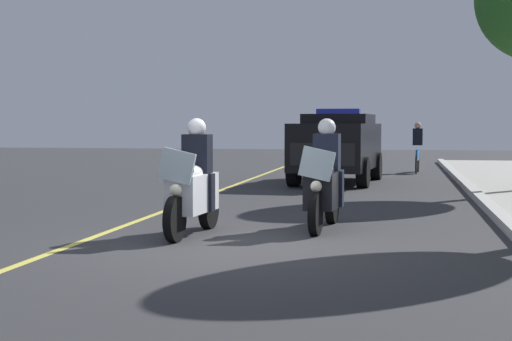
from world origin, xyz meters
TOP-DOWN VIEW (x-y plane):
  - ground_plane at (0.00, 0.00)m, footprint 80.00×80.00m
  - lane_stripe_center at (0.00, -2.11)m, footprint 48.00×0.12m
  - police_motorcycle_lead_left at (-0.87, -0.76)m, footprint 2.14×0.62m
  - police_motorcycle_lead_right at (-1.87, 1.08)m, footprint 2.14×0.62m
  - police_suv at (-11.56, 0.53)m, footprint 5.03×2.37m
  - cyclist_background at (-16.56, 2.80)m, footprint 1.76×0.34m

SIDE VIEW (x-z plane):
  - ground_plane at x=0.00m, z-range 0.00..0.00m
  - lane_stripe_center at x=0.00m, z-range 0.00..0.01m
  - police_motorcycle_lead_left at x=-0.87m, z-range -0.16..1.56m
  - police_motorcycle_lead_right at x=-1.87m, z-range -0.16..1.56m
  - cyclist_background at x=-16.56m, z-range 0.00..1.69m
  - police_suv at x=-11.56m, z-range 0.04..2.09m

